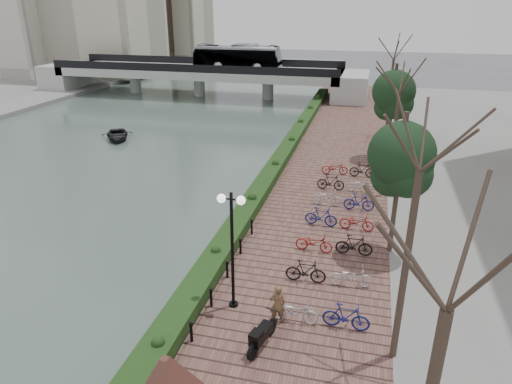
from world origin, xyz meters
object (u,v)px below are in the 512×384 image
(lamppost, at_px, (232,226))
(boat, at_px, (117,135))
(motorcycle, at_px, (262,333))
(pedestrian, at_px, (277,304))

(lamppost, xyz_separation_m, boat, (-16.92, 20.79, -3.44))
(motorcycle, xyz_separation_m, boat, (-18.50, 22.68, -0.60))
(lamppost, distance_m, boat, 27.03)
(lamppost, distance_m, pedestrian, 3.20)
(pedestrian, height_order, boat, pedestrian)
(lamppost, relative_size, pedestrian, 2.97)
(lamppost, xyz_separation_m, motorcycle, (1.58, -1.89, -2.85))
(lamppost, bearing_deg, motorcycle, -50.11)
(motorcycle, relative_size, pedestrian, 1.06)
(lamppost, height_order, motorcycle, lamppost)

